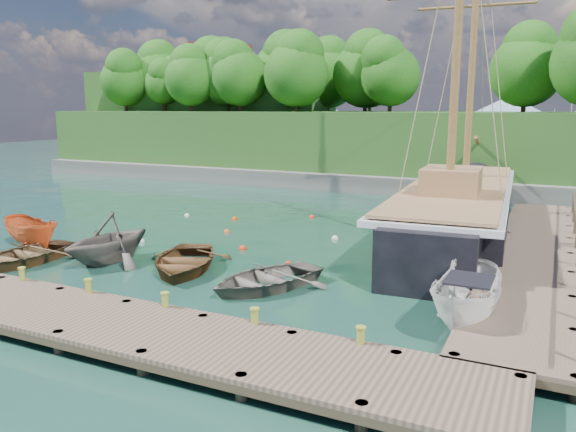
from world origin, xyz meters
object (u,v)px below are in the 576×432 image
Objects in this scene: motorboat_orange at (33,247)px; rowboat_1 at (109,262)px; cabin_boat_white at (466,325)px; rowboat_0 at (24,263)px; rowboat_2 at (184,270)px; rowboat_3 at (265,288)px; schooner at (456,214)px.

rowboat_1 is at bearing -77.28° from motorboat_orange.
motorboat_orange is 19.55m from cabin_boat_white.
rowboat_0 is 6.92m from rowboat_2.
motorboat_orange is at bearing -179.00° from rowboat_1.
cabin_boat_white is (14.55, -0.72, 0.00)m from rowboat_1.
rowboat_2 reaches higher than rowboat_3.
rowboat_3 is 7.06m from cabin_boat_white.
schooner reaches higher than motorboat_orange.
cabin_boat_white is at bearing 2.63° from rowboat_1.
rowboat_1 is at bearing 29.08° from rowboat_0.
cabin_boat_white is (7.04, -0.51, 0.00)m from rowboat_3.
motorboat_orange is 0.86× the size of cabin_boat_white.
rowboat_3 is at bearing -32.03° from rowboat_2.
rowboat_3 is at bearing 8.53° from rowboat_0.
motorboat_orange reaches higher than rowboat_0.
schooner reaches higher than rowboat_0.
motorboat_orange is 20.43m from schooner.
rowboat_2 is 8.52m from motorboat_orange.
motorboat_orange reaches higher than rowboat_2.
rowboat_2 is 1.06× the size of rowboat_3.
schooner is (-2.33, 12.10, 1.10)m from cabin_boat_white.
schooner reaches higher than rowboat_3.
rowboat_1 is 14.57m from cabin_boat_white.
schooner reaches higher than rowboat_1.
motorboat_orange is at bearing 156.03° from rowboat_2.
motorboat_orange is (-8.52, 0.03, 0.00)m from rowboat_2.
rowboat_3 is 12.56m from schooner.
cabin_boat_white is at bearing -82.41° from schooner.
schooner is (15.29, 13.03, 1.10)m from rowboat_0.
motorboat_orange is (-4.97, 0.39, 0.00)m from rowboat_1.
cabin_boat_white reaches higher than rowboat_3.
schooner is at bearing 41.21° from rowboat_0.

